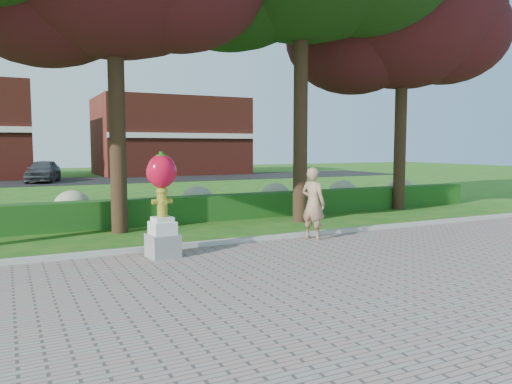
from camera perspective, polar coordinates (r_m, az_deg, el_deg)
ground at (r=9.46m, az=4.46°, el=-9.27°), size 100.00×100.00×0.00m
walkway at (r=6.54m, az=23.71°, el=-16.27°), size 40.00×14.00×0.04m
curb at (r=12.04m, az=-2.97°, el=-5.73°), size 40.00×0.18×0.15m
lawn_hedge at (r=15.69m, az=-8.87°, el=-2.01°), size 24.00×0.70×0.80m
hydrangea_row at (r=16.80m, az=-8.07°, el=-1.01°), size 20.10×1.10×0.99m
street at (r=36.22m, az=-19.11°, el=1.23°), size 50.00×8.00×0.02m
building_right at (r=43.74m, az=-9.80°, el=6.27°), size 12.00×8.00×6.40m
tree_far_right at (r=20.04m, az=16.10°, el=18.32°), size 7.88×6.72×10.21m
hydrant_sculpture at (r=10.60m, az=-10.68°, el=-1.09°), size 0.66×0.66×2.22m
woman at (r=12.56m, az=6.54°, el=-1.29°), size 0.66×0.78×1.81m
parked_car at (r=35.68m, az=-23.15°, el=2.25°), size 2.79×4.65×1.48m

